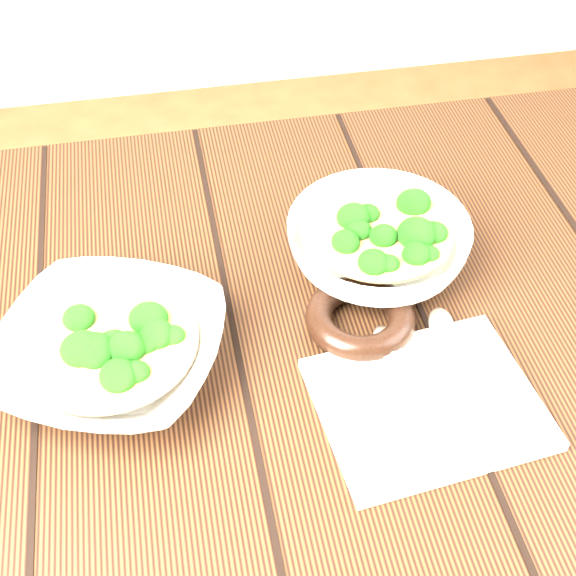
# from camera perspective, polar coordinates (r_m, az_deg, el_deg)

# --- Properties ---
(table) EXTENTS (1.20, 0.80, 0.75)m
(table) POSITION_cam_1_polar(r_m,az_deg,el_deg) (0.91, -2.01, -9.00)
(table) COLOR #35200F
(table) RESTS_ON ground
(soup_bowl_front) EXTENTS (0.28, 0.28, 0.06)m
(soup_bowl_front) POSITION_cam_1_polar(r_m,az_deg,el_deg) (0.80, -12.49, -4.38)
(soup_bowl_front) COLOR silver
(soup_bowl_front) RESTS_ON table
(soup_bowl_back) EXTENTS (0.25, 0.25, 0.07)m
(soup_bowl_back) POSITION_cam_1_polar(r_m,az_deg,el_deg) (0.88, 6.39, 3.16)
(soup_bowl_back) COLOR silver
(soup_bowl_back) RESTS_ON table
(trivet) EXTENTS (0.13, 0.13, 0.03)m
(trivet) POSITION_cam_1_polar(r_m,az_deg,el_deg) (0.83, 5.16, -2.12)
(trivet) COLOR black
(trivet) RESTS_ON table
(napkin) EXTENTS (0.22, 0.19, 0.01)m
(napkin) POSITION_cam_1_polar(r_m,az_deg,el_deg) (0.78, 9.88, -8.09)
(napkin) COLOR beige
(napkin) RESTS_ON table
(spoon_left) EXTENTS (0.03, 0.17, 0.01)m
(spoon_left) POSITION_cam_1_polar(r_m,az_deg,el_deg) (0.79, 7.87, -5.66)
(spoon_left) COLOR #A7A193
(spoon_left) RESTS_ON napkin
(spoon_right) EXTENTS (0.05, 0.17, 0.01)m
(spoon_right) POSITION_cam_1_polar(r_m,az_deg,el_deg) (0.81, 11.10, -4.31)
(spoon_right) COLOR #A7A193
(spoon_right) RESTS_ON napkin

